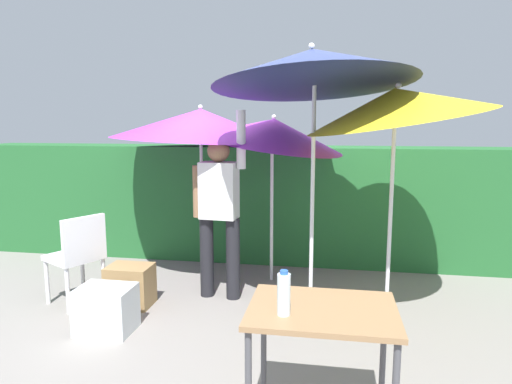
{
  "coord_description": "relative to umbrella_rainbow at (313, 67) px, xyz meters",
  "views": [
    {
      "loc": [
        0.72,
        -3.94,
        1.76
      ],
      "look_at": [
        0.0,
        0.3,
        1.1
      ],
      "focal_mm": 31.72,
      "sensor_mm": 36.0,
      "label": 1
    }
  ],
  "objects": [
    {
      "name": "umbrella_rainbow",
      "position": [
        0.0,
        0.0,
        0.0
      ],
      "size": [
        1.8,
        1.8,
        2.53
      ],
      "color": "silver",
      "rests_on": "ground_plane"
    },
    {
      "name": "cooler_box",
      "position": [
        -1.68,
        -0.66,
        -2.04
      ],
      "size": [
        0.46,
        0.35,
        0.39
      ],
      "primitive_type": "cube",
      "color": "silver",
      "rests_on": "ground_plane"
    },
    {
      "name": "crate_cardboard",
      "position": [
        -1.72,
        -0.11,
        -2.03
      ],
      "size": [
        0.42,
        0.32,
        0.4
      ],
      "primitive_type": "cube",
      "color": "#9E7A4C",
      "rests_on": "ground_plane"
    },
    {
      "name": "person_vendor",
      "position": [
        -0.91,
        0.25,
        -1.3
      ],
      "size": [
        0.56,
        0.25,
        1.88
      ],
      "color": "black",
      "rests_on": "ground_plane"
    },
    {
      "name": "umbrella_navy",
      "position": [
        -1.29,
        0.94,
        -0.49
      ],
      "size": [
        2.01,
        2.0,
        1.97
      ],
      "color": "silver",
      "rests_on": "ground_plane"
    },
    {
      "name": "hedge_row",
      "position": [
        -0.53,
        1.69,
        -1.5
      ],
      "size": [
        8.0,
        0.7,
        1.46
      ],
      "primitive_type": "cube",
      "color": "#23602D",
      "rests_on": "ground_plane"
    },
    {
      "name": "umbrella_orange",
      "position": [
        -0.46,
        0.86,
        -0.57
      ],
      "size": [
        1.6,
        1.57,
        1.96
      ],
      "color": "silver",
      "rests_on": "ground_plane"
    },
    {
      "name": "bottle_water",
      "position": [
        -0.05,
        -1.81,
        -1.35
      ],
      "size": [
        0.07,
        0.07,
        0.24
      ],
      "color": "silver",
      "rests_on": "folding_table"
    },
    {
      "name": "folding_table",
      "position": [
        0.15,
        -1.69,
        -1.56
      ],
      "size": [
        0.8,
        0.6,
        0.77
      ],
      "color": "#4C4C51",
      "rests_on": "ground_plane"
    },
    {
      "name": "umbrella_yellow",
      "position": [
        0.72,
        0.08,
        -0.32
      ],
      "size": [
        1.64,
        1.61,
        2.22
      ],
      "color": "silver",
      "rests_on": "ground_plane"
    },
    {
      "name": "ground_plane",
      "position": [
        -0.53,
        -0.09,
        -2.23
      ],
      "size": [
        24.0,
        24.0,
        0.0
      ],
      "primitive_type": "plane",
      "color": "gray"
    },
    {
      "name": "chair_plastic",
      "position": [
        -2.22,
        -0.16,
        -1.72
      ],
      "size": [
        0.6,
        0.6,
        0.89
      ],
      "color": "silver",
      "rests_on": "ground_plane"
    }
  ]
}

